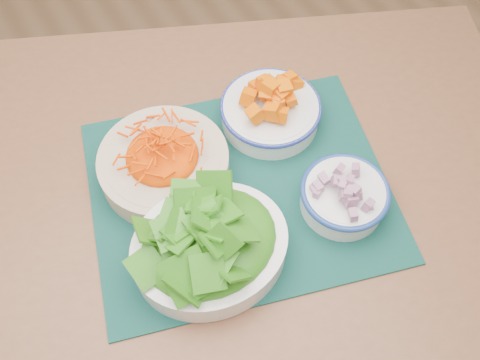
# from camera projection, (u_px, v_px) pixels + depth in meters

# --- Properties ---
(ground) EXTENTS (4.00, 4.00, 0.00)m
(ground) POSITION_uv_depth(u_px,v_px,m) (173.00, 275.00, 1.62)
(ground) COLOR #9E734C
(ground) RESTS_ON ground
(table) EXTENTS (1.49, 1.28, 0.75)m
(table) POSITION_uv_depth(u_px,v_px,m) (190.00, 225.00, 0.98)
(table) COLOR brown
(table) RESTS_ON ground
(placemat) EXTENTS (0.59, 0.53, 0.00)m
(placemat) POSITION_uv_depth(u_px,v_px,m) (240.00, 190.00, 0.91)
(placemat) COLOR black
(placemat) RESTS_ON table
(carrot_bowl) EXTENTS (0.26, 0.26, 0.09)m
(carrot_bowl) POSITION_uv_depth(u_px,v_px,m) (163.00, 160.00, 0.89)
(carrot_bowl) COLOR #CAB196
(carrot_bowl) RESTS_ON placemat
(squash_bowl) EXTENTS (0.19, 0.19, 0.09)m
(squash_bowl) POSITION_uv_depth(u_px,v_px,m) (271.00, 106.00, 0.95)
(squash_bowl) COLOR silver
(squash_bowl) RESTS_ON placemat
(lettuce_bowl) EXTENTS (0.26, 0.23, 0.11)m
(lettuce_bowl) POSITION_uv_depth(u_px,v_px,m) (209.00, 242.00, 0.80)
(lettuce_bowl) COLOR white
(lettuce_bowl) RESTS_ON placemat
(onion_bowl) EXTENTS (0.18, 0.18, 0.07)m
(onion_bowl) POSITION_uv_depth(u_px,v_px,m) (344.00, 194.00, 0.86)
(onion_bowl) COLOR white
(onion_bowl) RESTS_ON placemat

